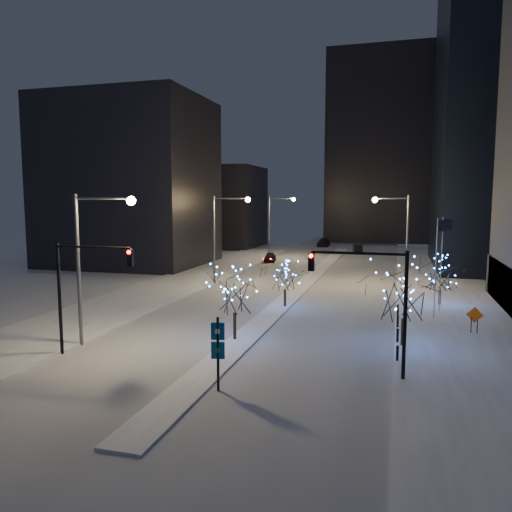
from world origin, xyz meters
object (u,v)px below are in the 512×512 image
(construction_sign, at_px, (475,317))
(street_lamp_w_far, at_px, (275,218))
(traffic_signal_east, at_px, (375,292))
(car_mid, at_px, (357,248))
(holiday_tree_plaza_near, at_px, (404,293))
(car_far, at_px, (324,243))
(holiday_tree_median_far, at_px, (285,276))
(traffic_signal_west, at_px, (81,280))
(car_near, at_px, (270,257))
(street_lamp_east, at_px, (399,229))
(wayfinding_sign, at_px, (218,346))
(holiday_tree_plaza_far, at_px, (441,275))
(street_lamp_w_mid, at_px, (223,227))
(street_lamp_w_near, at_px, (92,248))
(holiday_tree_median_near, at_px, (235,291))

(construction_sign, bearing_deg, street_lamp_w_far, 133.08)
(traffic_signal_east, distance_m, construction_sign, 13.08)
(car_mid, height_order, holiday_tree_plaza_near, holiday_tree_plaza_near)
(car_far, bearing_deg, construction_sign, -73.40)
(holiday_tree_median_far, bearing_deg, traffic_signal_west, -117.88)
(car_near, bearing_deg, street_lamp_east, -52.66)
(construction_sign, bearing_deg, holiday_tree_plaza_near, -126.20)
(traffic_signal_west, height_order, car_mid, traffic_signal_west)
(street_lamp_w_far, xyz_separation_m, car_far, (4.54, 22.68, -5.72))
(wayfinding_sign, bearing_deg, car_far, 82.37)
(traffic_signal_west, xyz_separation_m, construction_sign, (23.89, 11.81, -3.46))
(holiday_tree_median_far, bearing_deg, wayfinding_sign, -87.10)
(holiday_tree_plaza_far, height_order, wayfinding_sign, holiday_tree_plaza_far)
(traffic_signal_west, distance_m, car_far, 74.90)
(street_lamp_w_far, relative_size, traffic_signal_west, 1.43)
(street_lamp_w_far, relative_size, construction_sign, 5.24)
(street_lamp_east, distance_m, car_mid, 36.35)
(car_far, bearing_deg, street_lamp_w_mid, -96.35)
(street_lamp_east, xyz_separation_m, holiday_tree_plaza_near, (0.42, -22.65, -2.81))
(holiday_tree_plaza_near, xyz_separation_m, wayfinding_sign, (-8.99, -10.36, -1.29))
(street_lamp_w_mid, xyz_separation_m, car_mid, (12.04, 38.20, -5.79))
(car_near, bearing_deg, construction_sign, -65.29)
(street_lamp_w_far, height_order, holiday_tree_median_far, street_lamp_w_far)
(traffic_signal_west, xyz_separation_m, holiday_tree_plaza_near, (18.94, 7.36, -1.12))
(street_lamp_w_near, relative_size, car_near, 2.40)
(street_lamp_east, bearing_deg, car_far, 107.96)
(street_lamp_w_near, xyz_separation_m, car_near, (0.18, 45.89, -5.79))
(street_lamp_w_mid, xyz_separation_m, holiday_tree_plaza_near, (19.44, -19.65, -2.86))
(traffic_signal_east, bearing_deg, traffic_signal_west, -176.71)
(street_lamp_w_near, height_order, holiday_tree_median_near, street_lamp_w_near)
(traffic_signal_east, xyz_separation_m, car_near, (-17.69, 46.90, -4.05))
(car_mid, xyz_separation_m, holiday_tree_plaza_near, (7.40, -57.85, 2.92))
(street_lamp_w_mid, xyz_separation_m, holiday_tree_median_far, (9.44, -10.11, -3.61))
(holiday_tree_plaza_far, bearing_deg, car_near, 130.38)
(car_mid, relative_size, holiday_tree_plaza_far, 0.98)
(street_lamp_w_near, bearing_deg, traffic_signal_west, -76.04)
(street_lamp_east, bearing_deg, holiday_tree_median_near, -113.55)
(traffic_signal_west, bearing_deg, wayfinding_sign, -16.81)
(traffic_signal_west, xyz_separation_m, holiday_tree_plaza_far, (22.26, 21.35, -1.86))
(street_lamp_w_near, bearing_deg, street_lamp_east, 55.81)
(car_far, distance_m, holiday_tree_plaza_near, 69.02)
(street_lamp_w_near, height_order, traffic_signal_east, street_lamp_w_near)
(street_lamp_w_mid, relative_size, holiday_tree_plaza_near, 1.80)
(street_lamp_w_near, distance_m, street_lamp_w_far, 50.00)
(traffic_signal_east, distance_m, holiday_tree_median_near, 10.64)
(street_lamp_w_far, bearing_deg, holiday_tree_median_far, -74.95)
(street_lamp_w_mid, height_order, street_lamp_w_far, same)
(street_lamp_w_far, xyz_separation_m, wayfinding_sign, (10.45, -55.01, -4.15))
(traffic_signal_west, distance_m, holiday_tree_plaza_near, 20.35)
(traffic_signal_west, distance_m, holiday_tree_plaza_far, 30.90)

